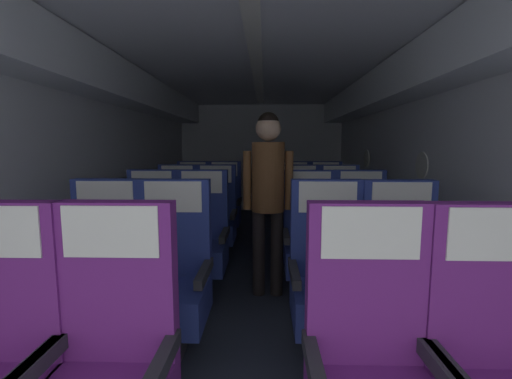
{
  "coord_description": "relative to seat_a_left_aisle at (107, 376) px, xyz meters",
  "views": [
    {
      "loc": [
        0.09,
        0.28,
        1.31
      ],
      "look_at": [
        -0.02,
        4.41,
        0.79
      ],
      "focal_mm": 24.11,
      "sensor_mm": 36.0,
      "label": 1
    }
  ],
  "objects": [
    {
      "name": "seat_d_right_window",
      "position": [
        0.99,
        2.76,
        0.0
      ],
      "size": [
        0.49,
        0.49,
        1.1
      ],
      "color": "#38383D",
      "rests_on": "ground"
    },
    {
      "name": "ground",
      "position": [
        0.49,
        2.2,
        -0.47
      ],
      "size": [
        3.49,
        7.69,
        0.02
      ],
      "primitive_type": "cube",
      "color": "#2D3342"
    },
    {
      "name": "seat_e_left_window",
      "position": [
        -0.46,
        3.66,
        0.0
      ],
      "size": [
        0.49,
        0.49,
        1.1
      ],
      "color": "#38383D",
      "rests_on": "ground"
    },
    {
      "name": "seat_b_left_window",
      "position": [
        -0.45,
        0.92,
        0.0
      ],
      "size": [
        0.49,
        0.49,
        1.1
      ],
      "color": "#38383D",
      "rests_on": "ground"
    },
    {
      "name": "seat_e_left_aisle",
      "position": [
        -0.0,
        3.66,
        0.0
      ],
      "size": [
        0.49,
        0.49,
        1.1
      ],
      "color": "#38383D",
      "rests_on": "ground"
    },
    {
      "name": "seat_a_right_window",
      "position": [
        0.98,
        0.01,
        0.0
      ],
      "size": [
        0.49,
        0.49,
        1.1
      ],
      "color": "#38383D",
      "rests_on": "ground"
    },
    {
      "name": "seat_d_left_window",
      "position": [
        -0.45,
        2.75,
        0.0
      ],
      "size": [
        0.49,
        0.49,
        1.1
      ],
      "color": "#38383D",
      "rests_on": "ground"
    },
    {
      "name": "seat_d_left_aisle",
      "position": [
        0.0,
        2.75,
        0.0
      ],
      "size": [
        0.49,
        0.49,
        1.1
      ],
      "color": "#38383D",
      "rests_on": "ground"
    },
    {
      "name": "flight_attendant",
      "position": [
        0.61,
        1.78,
        0.52
      ],
      "size": [
        0.43,
        0.28,
        1.6
      ],
      "rotation": [
        0.0,
        0.0,
        3.54
      ],
      "color": "black",
      "rests_on": "ground"
    },
    {
      "name": "seat_b_right_window",
      "position": [
        0.99,
        0.93,
        0.0
      ],
      "size": [
        0.49,
        0.49,
        1.1
      ],
      "color": "#38383D",
      "rests_on": "ground"
    },
    {
      "name": "seat_d_right_aisle",
      "position": [
        1.44,
        2.74,
        0.0
      ],
      "size": [
        0.49,
        0.49,
        1.1
      ],
      "color": "#38383D",
      "rests_on": "ground"
    },
    {
      "name": "seat_e_right_aisle",
      "position": [
        1.45,
        3.68,
        0.0
      ],
      "size": [
        0.49,
        0.49,
        1.1
      ],
      "color": "#38383D",
      "rests_on": "ground"
    },
    {
      "name": "seat_c_left_window",
      "position": [
        -0.46,
        1.85,
        0.0
      ],
      "size": [
        0.49,
        0.49,
        1.1
      ],
      "color": "#38383D",
      "rests_on": "ground"
    },
    {
      "name": "seat_c_right_window",
      "position": [
        0.99,
        1.82,
        0.0
      ],
      "size": [
        0.49,
        0.49,
        1.1
      ],
      "color": "#38383D",
      "rests_on": "ground"
    },
    {
      "name": "fuselage_shell",
      "position": [
        0.5,
        2.45,
        1.13
      ],
      "size": [
        3.37,
        7.34,
        2.2
      ],
      "color": "silver",
      "rests_on": "ground"
    },
    {
      "name": "seat_b_left_aisle",
      "position": [
        -0.01,
        0.91,
        0.0
      ],
      "size": [
        0.49,
        0.49,
        1.1
      ],
      "color": "#38383D",
      "rests_on": "ground"
    },
    {
      "name": "seat_e_right_window",
      "position": [
        0.99,
        3.66,
        0.0
      ],
      "size": [
        0.49,
        0.49,
        1.1
      ],
      "color": "#38383D",
      "rests_on": "ground"
    },
    {
      "name": "seat_a_left_aisle",
      "position": [
        0.0,
        0.0,
        0.0
      ],
      "size": [
        0.49,
        0.49,
        1.1
      ],
      "color": "#38383D",
      "rests_on": "ground"
    },
    {
      "name": "seat_c_left_aisle",
      "position": [
        0.01,
        1.83,
        0.0
      ],
      "size": [
        0.49,
        0.49,
        1.1
      ],
      "color": "#38383D",
      "rests_on": "ground"
    },
    {
      "name": "seat_b_right_aisle",
      "position": [
        1.44,
        0.91,
        0.0
      ],
      "size": [
        0.49,
        0.49,
        1.1
      ],
      "color": "#38383D",
      "rests_on": "ground"
    },
    {
      "name": "seat_c_right_aisle",
      "position": [
        1.45,
        1.85,
        0.0
      ],
      "size": [
        0.49,
        0.49,
        1.1
      ],
      "color": "#38383D",
      "rests_on": "ground"
    }
  ]
}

